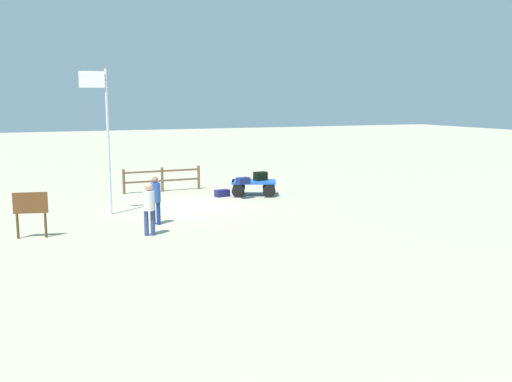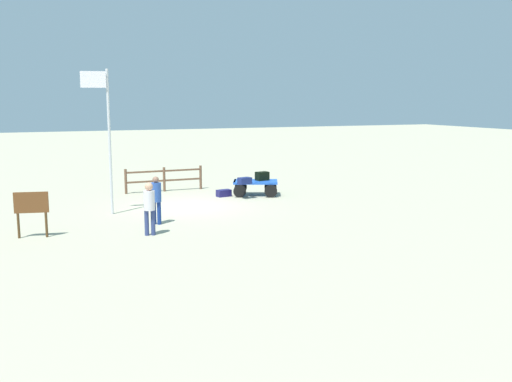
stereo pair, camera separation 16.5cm
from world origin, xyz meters
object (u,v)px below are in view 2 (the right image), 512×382
object	(u,v)px
suitcase_maroon	(245,181)
suitcase_navy	(224,193)
luggage_cart	(255,185)
worker_lead	(156,196)
signboard	(31,207)
worker_trailing	(149,204)
suitcase_dark	(262,176)
flagpole	(106,129)

from	to	relation	value
suitcase_maroon	suitcase_navy	bearing A→B (deg)	-57.26
luggage_cart	worker_lead	world-z (taller)	worker_lead
suitcase_navy	signboard	bearing A→B (deg)	31.84
luggage_cart	suitcase_navy	xyz separation A→B (m)	(1.43, -0.20, -0.33)
luggage_cart	signboard	xyz separation A→B (m)	(9.54, 4.83, 0.49)
suitcase_navy	worker_trailing	bearing A→B (deg)	52.89
suitcase_maroon	suitcase_navy	size ratio (longest dim) A/B	0.91
signboard	suitcase_navy	bearing A→B (deg)	-148.16
worker_lead	luggage_cart	bearing A→B (deg)	-141.48
suitcase_maroon	suitcase_navy	world-z (taller)	suitcase_maroon
worker_trailing	worker_lead	bearing A→B (deg)	-110.14
signboard	suitcase_maroon	bearing A→B (deg)	-155.06
suitcase_dark	suitcase_navy	bearing A→B (deg)	-7.12
suitcase_dark	worker_lead	xyz separation A→B (m)	(5.84, 4.36, 0.12)
suitcase_maroon	suitcase_dark	xyz separation A→B (m)	(-1.15, -0.75, 0.05)
luggage_cart	suitcase_maroon	xyz separation A→B (m)	(0.80, 0.77, 0.32)
suitcase_maroon	worker_trailing	size ratio (longest dim) A/B	0.36
suitcase_maroon	signboard	size ratio (longest dim) A/B	0.43
flagpole	signboard	distance (m)	4.61
worker_trailing	signboard	bearing A→B (deg)	-17.47
luggage_cart	suitcase_maroon	bearing A→B (deg)	43.78
suitcase_maroon	signboard	world-z (taller)	signboard
suitcase_maroon	worker_lead	bearing A→B (deg)	37.53
suitcase_maroon	flagpole	xyz separation A→B (m)	(5.96, 1.16, 2.43)
luggage_cart	flagpole	distance (m)	7.55
suitcase_maroon	worker_lead	world-z (taller)	worker_lead
suitcase_navy	worker_lead	xyz separation A→B (m)	(4.07, 4.58, 0.83)
worker_lead	worker_trailing	distance (m)	1.65
worker_lead	worker_trailing	size ratio (longest dim) A/B	0.98
suitcase_maroon	signboard	distance (m)	9.63
suitcase_maroon	worker_trailing	distance (m)	7.37
suitcase_maroon	flagpole	distance (m)	6.54
suitcase_navy	signboard	world-z (taller)	signboard
suitcase_dark	luggage_cart	bearing A→B (deg)	-2.75
suitcase_dark	suitcase_navy	world-z (taller)	suitcase_dark
suitcase_dark	flagpole	world-z (taller)	flagpole
suitcase_navy	signboard	distance (m)	9.58
suitcase_dark	signboard	bearing A→B (deg)	25.97
suitcase_maroon	worker_trailing	xyz separation A→B (m)	(5.26, 5.15, 0.20)
suitcase_dark	suitcase_navy	distance (m)	1.92
suitcase_dark	worker_lead	distance (m)	7.29
worker_trailing	flagpole	bearing A→B (deg)	-80.09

